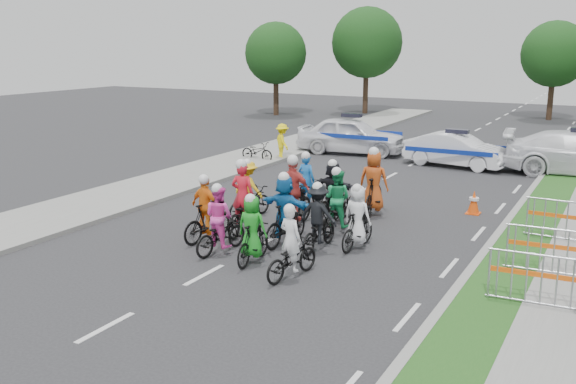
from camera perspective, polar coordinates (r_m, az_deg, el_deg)
The scene contains 29 objects.
ground at distance 14.24m, azimuth -7.45°, elevation -7.34°, with size 90.00×90.00×0.00m, color #28282B.
curb_right at distance 16.74m, azimuth 17.56°, elevation -4.49°, with size 0.20×60.00×0.12m, color gray.
grass_strip at distance 16.64m, azimuth 19.93°, elevation -4.79°, with size 1.20×60.00×0.11m, color #1B4E19.
sidewalk_left at distance 21.90m, azimuth -13.66°, elevation -0.10°, with size 3.00×60.00×0.13m, color gray.
rider_0 at distance 13.79m, azimuth 0.30°, elevation -5.46°, with size 0.87×1.71×1.67m.
rider_1 at distance 14.69m, azimuth -3.16°, elevation -3.90°, with size 0.73×1.61×1.66m.
rider_2 at distance 15.47m, azimuth -6.08°, elevation -3.09°, with size 0.83×1.76×1.73m.
rider_3 at distance 16.39m, azimuth -7.25°, elevation -2.07°, with size 0.93×1.72×1.76m.
rider_4 at distance 15.61m, azimuth 2.72°, elevation -2.79°, with size 0.95×1.69×1.72m.
rider_5 at distance 15.93m, azimuth -0.25°, elevation -2.00°, with size 1.53×1.83×1.88m.
rider_6 at distance 17.02m, azimuth -3.96°, elevation -1.48°, with size 0.94×2.05×2.01m.
rider_7 at distance 15.75m, azimuth 6.19°, elevation -2.77°, with size 0.73×1.61×1.66m.
rider_8 at distance 17.06m, azimuth 4.39°, elevation -1.43°, with size 0.76×1.77×1.79m.
rider_9 at distance 17.45m, azimuth 0.54°, elevation -0.69°, with size 1.03×1.94×2.03m.
rider_10 at distance 18.43m, azimuth -3.51°, elevation -0.26°, with size 1.05×1.79×1.75m.
rider_11 at distance 18.22m, azimuth 4.03°, elevation -0.21°, with size 1.46×1.74×1.77m.
rider_12 at distance 19.27m, azimuth 1.68°, elevation 0.10°, with size 0.86×1.84×1.81m.
rider_13 at distance 18.82m, azimuth 7.63°, elevation 0.26°, with size 0.92×2.00×2.04m.
police_car_0 at distance 29.31m, azimuth 5.65°, elevation 5.04°, with size 1.96×4.86×1.66m, color white.
police_car_1 at distance 26.94m, azimuth 14.72°, elevation 3.64°, with size 1.45×4.15×1.37m, color white.
marshal_hiviz at distance 27.57m, azimuth -0.51°, elevation 4.48°, with size 1.01×0.58×1.56m, color yellow.
barrier_0 at distance 13.05m, azimuth 21.59°, elevation -7.53°, with size 2.00×0.50×1.12m, color #A5A8AD, non-canonical shape.
barrier_1 at distance 14.87m, azimuth 22.54°, elevation -5.09°, with size 2.00×0.50×1.12m, color #A5A8AD, non-canonical shape.
barrier_2 at distance 17.47m, azimuth 23.53°, elevation -2.54°, with size 2.00×0.50×1.12m, color #A5A8AD, non-canonical shape.
cone_0 at distance 19.71m, azimuth 16.19°, elevation -0.90°, with size 0.40×0.40×0.70m.
parked_bike at distance 27.39m, azimuth -2.77°, elevation 3.63°, with size 0.54×1.56×0.82m, color black.
tree_0 at distance 44.52m, azimuth -1.09°, elevation 12.22°, with size 4.20×4.20×6.30m.
tree_3 at distance 45.97m, azimuth 7.02°, elevation 13.03°, with size 4.90×4.90×7.35m.
tree_4 at distance 45.03m, azimuth 22.62°, elevation 11.24°, with size 4.20×4.20×6.30m.
Camera 1 is at (7.90, -10.75, 4.98)m, focal length 40.00 mm.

